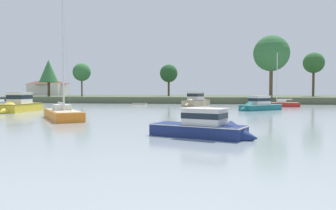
# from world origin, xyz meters

# --- Properties ---
(far_shore_bank) EXTENTS (222.21, 51.73, 1.48)m
(far_shore_bank) POSITION_xyz_m (0.00, 90.50, 0.74)
(far_shore_bank) COLOR #4C563D
(far_shore_bank) RESTS_ON ground
(dinghy_cream) EXTENTS (3.26, 2.02, 0.53)m
(dinghy_cream) POSITION_xyz_m (-4.85, 57.95, 0.13)
(dinghy_cream) COLOR beige
(dinghy_cream) RESTS_ON ground
(sailboat_orange) EXTENTS (7.28, 8.74, 12.81)m
(sailboat_orange) POSITION_xyz_m (-4.20, 23.35, 0.27)
(sailboat_orange) COLOR orange
(sailboat_orange) RESTS_ON ground
(cruiser_teal) EXTENTS (7.23, 6.94, 3.80)m
(cruiser_teal) POSITION_xyz_m (16.69, 41.61, 0.52)
(cruiser_teal) COLOR #196B70
(cruiser_teal) RESTS_ON ground
(sailboat_red) EXTENTS (6.79, 2.47, 10.22)m
(sailboat_red) POSITION_xyz_m (22.09, 53.59, 0.22)
(sailboat_red) COLOR #B2231E
(sailboat_red) RESTS_ON ground
(cruiser_navy) EXTENTS (6.81, 4.20, 3.11)m
(cruiser_navy) POSITION_xyz_m (10.48, 12.60, 0.42)
(cruiser_navy) COLOR navy
(cruiser_navy) RESTS_ON ground
(cruiser_yellow) EXTENTS (3.40, 9.32, 5.20)m
(cruiser_yellow) POSITION_xyz_m (-15.72, 33.33, 0.64)
(cruiser_yellow) COLOR gold
(cruiser_yellow) RESTS_ON ground
(cruiser_sand) EXTENTS (5.39, 9.35, 5.19)m
(cruiser_sand) POSITION_xyz_m (6.69, 54.53, 0.68)
(cruiser_sand) COLOR tan
(cruiser_sand) RESTS_ON ground
(shore_tree_left_mid) EXTENTS (5.10, 5.10, 9.05)m
(shore_tree_left_mid) POSITION_xyz_m (-2.91, 85.04, 7.93)
(shore_tree_left_mid) COLOR brown
(shore_tree_left_mid) RESTS_ON far_shore_bank
(shore_tree_inland_c) EXTENTS (7.78, 7.78, 13.51)m
(shore_tree_inland_c) POSITION_xyz_m (22.57, 66.71, 11.05)
(shore_tree_inland_c) COLOR brown
(shore_tree_inland_c) RESTS_ON far_shore_bank
(shore_tree_center_right) EXTENTS (4.84, 4.84, 9.59)m
(shore_tree_center_right) POSITION_xyz_m (-32.72, 72.03, 8.04)
(shore_tree_center_right) COLOR brown
(shore_tree_center_right) RESTS_ON far_shore_bank
(shore_tree_right) EXTENTS (5.48, 5.48, 11.70)m
(shore_tree_right) POSITION_xyz_m (36.33, 84.58, 10.34)
(shore_tree_right) COLOR brown
(shore_tree_right) RESTS_ON far_shore_bank
(shore_tree_far_left) EXTENTS (4.63, 4.63, 8.63)m
(shore_tree_far_left) POSITION_xyz_m (-24.06, 73.14, 7.77)
(shore_tree_far_left) COLOR brown
(shore_tree_far_left) RESTS_ON far_shore_bank
(cottage_eastern) EXTENTS (12.51, 7.85, 5.77)m
(cottage_eastern) POSITION_xyz_m (-47.56, 97.87, 4.47)
(cottage_eastern) COLOR silver
(cottage_eastern) RESTS_ON far_shore_bank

